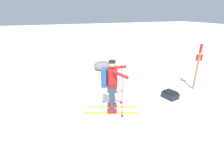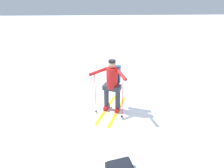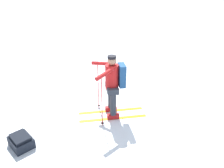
{
  "view_description": "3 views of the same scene",
  "coord_description": "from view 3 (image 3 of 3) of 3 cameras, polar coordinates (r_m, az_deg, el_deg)",
  "views": [
    {
      "loc": [
        1.8,
        4.56,
        2.88
      ],
      "look_at": [
        0.0,
        0.15,
        0.89
      ],
      "focal_mm": 28.0,
      "sensor_mm": 36.0,
      "label": 1
    },
    {
      "loc": [
        -4.52,
        0.49,
        3.05
      ],
      "look_at": [
        0.0,
        0.15,
        0.89
      ],
      "focal_mm": 28.0,
      "sensor_mm": 36.0,
      "label": 2
    },
    {
      "loc": [
        -2.51,
        -3.88,
        3.21
      ],
      "look_at": [
        0.0,
        0.15,
        0.89
      ],
      "focal_mm": 35.0,
      "sensor_mm": 36.0,
      "label": 3
    }
  ],
  "objects": [
    {
      "name": "ground_plane",
      "position": [
        5.63,
        0.81,
        -8.76
      ],
      "size": [
        80.0,
        80.0,
        0.0
      ],
      "primitive_type": "plane",
      "color": "white"
    },
    {
      "name": "dropped_backpack",
      "position": [
        5.1,
        -22.66,
        -13.64
      ],
      "size": [
        0.49,
        0.57,
        0.27
      ],
      "color": "black",
      "rests_on": "ground_plane"
    },
    {
      "name": "skier",
      "position": [
        5.28,
        0.27,
        0.28
      ],
      "size": [
        1.75,
        1.19,
        1.61
      ],
      "color": "gold",
      "rests_on": "ground_plane"
    }
  ]
}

